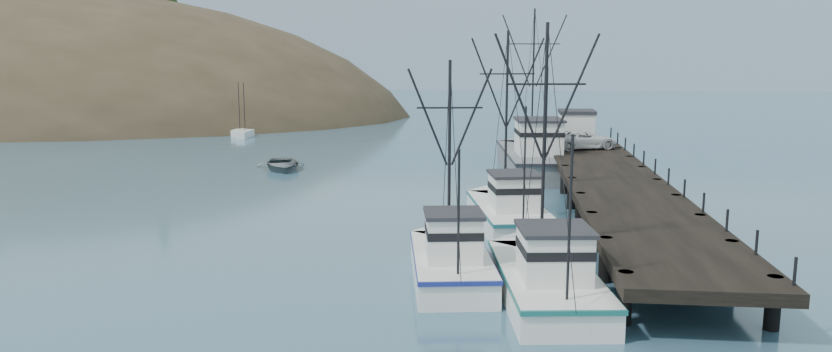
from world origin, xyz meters
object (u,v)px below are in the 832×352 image
Objects in this scene: pier at (614,183)px; trawler_near at (545,277)px; pier_shed at (576,126)px; trawler_mid at (450,260)px; trawler_far at (508,211)px; pickup_truck at (584,140)px; motorboat at (282,169)px; work_vessel at (534,157)px.

trawler_near reaches higher than pier.
trawler_near is 3.56× the size of pier_shed.
pier is 4.46× the size of trawler_mid.
pier is 13.75× the size of pier_shed.
trawler_near reaches higher than trawler_far.
trawler_far reaches higher than pier.
pickup_truck is 0.94× the size of motorboat.
pickup_truck reaches higher than pier.
work_vessel is 20.94m from motorboat.
trawler_far is 1.97× the size of motorboat.
trawler_far is 3.55× the size of pier_shed.
motorboat is (-18.56, 17.95, -0.82)m from trawler_far.
work_vessel reaches higher than pier_shed.
trawler_mid is 3.08× the size of pier_shed.
motorboat is at bearing -177.66° from work_vessel.
pickup_truck is at bearing 80.97° from trawler_near.
work_vessel is (4.99, 29.12, 0.41)m from trawler_mid.
motorboat is at bearing -168.75° from pier_shed.
trawler_far is (-1.33, 12.38, 0.00)m from trawler_near.
work_vessel is (1.00, 31.17, 0.41)m from trawler_near.
motorboat is at bearing 119.36° from trawler_mid.
work_vessel is at bearing 82.93° from trawler_far.
pier is at bearing 36.17° from trawler_far.
work_vessel reaches higher than trawler_near.
trawler_far is at bearing 96.15° from trawler_near.
pier_shed is 0.56× the size of motorboat.
work_vessel reaches higher than trawler_far.
trawler_far is at bearing -97.07° from work_vessel.
trawler_mid is 10.66m from trawler_far.
pickup_truck is (3.94, -0.15, 1.52)m from work_vessel.
pickup_truck is at bearing -87.65° from pier_shed.
work_vessel is 3.04× the size of pickup_truck.
work_vessel reaches higher than pier.
trawler_mid is (-4.00, 2.06, -0.00)m from trawler_near.
trawler_near is at bearing -77.56° from motorboat.
trawler_mid reaches higher than pier.
trawler_mid is 34.40m from pier_shed.
pier is at bearing -48.30° from motorboat.
work_vessel is 4.22m from pickup_truck.
pier is 13.85m from pickup_truck.
pier_shed is at bearing 91.71° from pier.
motorboat is at bearing 123.27° from trawler_near.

